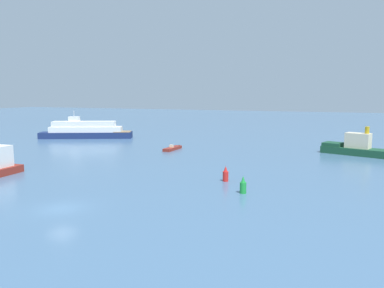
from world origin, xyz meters
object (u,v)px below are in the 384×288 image
tugboat (355,147)px  channel_buoy_red (226,175)px  channel_buoy_green (243,186)px  small_motorboat (172,148)px  white_riverboat (86,131)px  fishing_skiff (347,147)px

tugboat → channel_buoy_red: 31.63m
tugboat → channel_buoy_green: (-11.70, -32.51, -0.47)m
small_motorboat → white_riverboat: 28.87m
small_motorboat → channel_buoy_red: channel_buoy_red is taller
tugboat → small_motorboat: size_ratio=2.00×
tugboat → white_riverboat: 59.14m
channel_buoy_red → channel_buoy_green: bearing=-54.4°
white_riverboat → fishing_skiff: white_riverboat is taller
small_motorboat → white_riverboat: white_riverboat is taller
small_motorboat → fishing_skiff: bearing=25.9°
channel_buoy_red → channel_buoy_green: size_ratio=1.00×
tugboat → channel_buoy_green: size_ratio=6.21×
channel_buoy_green → small_motorboat: bearing=128.1°
fishing_skiff → channel_buoy_green: (-10.53, -40.70, 0.53)m
small_motorboat → channel_buoy_green: (20.20, -25.78, 0.52)m
channel_buoy_green → white_riverboat: bearing=143.2°
tugboat → white_riverboat: white_riverboat is taller
small_motorboat → channel_buoy_red: size_ratio=3.11×
fishing_skiff → white_riverboat: bearing=-174.8°
white_riverboat → channel_buoy_red: white_riverboat is taller
white_riverboat → tugboat: bearing=-2.8°
fishing_skiff → channel_buoy_red: size_ratio=3.04×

